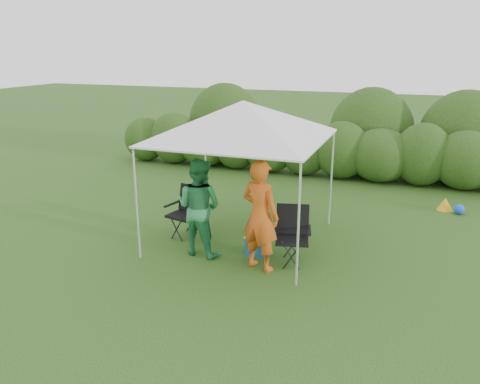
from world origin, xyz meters
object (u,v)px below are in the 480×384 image
(man, at_px, (260,216))
(woman, at_px, (199,207))
(cooler, at_px, (258,245))
(chair_left, at_px, (187,208))
(canopy, at_px, (243,120))
(chair_right, at_px, (292,231))

(man, xyz_separation_m, woman, (-1.27, 0.22, -0.06))
(woman, xyz_separation_m, cooler, (1.06, 0.32, -0.74))
(chair_left, bearing_deg, woman, -35.92)
(canopy, height_order, cooler, canopy)
(canopy, distance_m, chair_right, 2.30)
(canopy, xyz_separation_m, chair_left, (-1.18, -0.17, -1.87))
(canopy, bearing_deg, man, -56.74)
(chair_left, bearing_deg, chair_right, 1.69)
(man, bearing_deg, chair_right, -116.20)
(woman, bearing_deg, chair_left, -41.62)
(woman, distance_m, cooler, 1.33)
(chair_right, height_order, cooler, chair_right)
(chair_right, relative_size, woman, 0.57)
(man, relative_size, cooler, 4.21)
(chair_right, xyz_separation_m, chair_left, (-2.37, 0.46, -0.00))
(canopy, distance_m, woman, 1.85)
(man, bearing_deg, chair_left, -8.50)
(woman, height_order, cooler, woman)
(chair_right, xyz_separation_m, woman, (-1.74, -0.26, 0.33))
(chair_left, height_order, man, man)
(canopy, distance_m, cooler, 2.40)
(canopy, height_order, chair_left, canopy)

